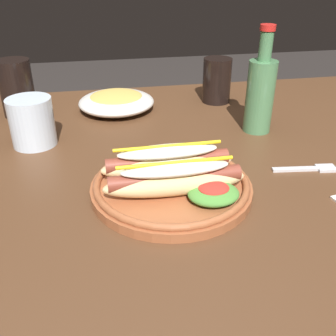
% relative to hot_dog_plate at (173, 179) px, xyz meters
% --- Properties ---
extents(dining_table, '(1.44, 0.93, 0.74)m').
position_rel_hot_dog_plate_xyz_m(dining_table, '(0.04, 0.13, -0.12)').
color(dining_table, '#51331E').
rests_on(dining_table, ground_plane).
extents(hot_dog_plate, '(0.27, 0.27, 0.08)m').
position_rel_hot_dog_plate_xyz_m(hot_dog_plate, '(0.00, 0.00, 0.00)').
color(hot_dog_plate, '#9E5633').
rests_on(hot_dog_plate, dining_table).
extents(fork, '(0.12, 0.03, 0.00)m').
position_rel_hot_dog_plate_xyz_m(fork, '(0.27, 0.03, -0.02)').
color(fork, silver).
rests_on(fork, dining_table).
extents(soda_cup, '(0.08, 0.08, 0.14)m').
position_rel_hot_dog_plate_xyz_m(soda_cup, '(-0.30, 0.43, 0.04)').
color(soda_cup, black).
rests_on(soda_cup, dining_table).
extents(water_cup, '(0.09, 0.09, 0.10)m').
position_rel_hot_dog_plate_xyz_m(water_cup, '(-0.25, 0.24, 0.02)').
color(water_cup, silver).
rests_on(water_cup, dining_table).
extents(extra_cup, '(0.08, 0.08, 0.12)m').
position_rel_hot_dog_plate_xyz_m(extra_cup, '(0.21, 0.43, 0.03)').
color(extra_cup, black).
rests_on(extra_cup, dining_table).
extents(glass_bottle, '(0.06, 0.06, 0.23)m').
position_rel_hot_dog_plate_xyz_m(glass_bottle, '(0.24, 0.23, 0.06)').
color(glass_bottle, '#4C7F51').
rests_on(glass_bottle, dining_table).
extents(side_bowl, '(0.19, 0.19, 0.05)m').
position_rel_hot_dog_plate_xyz_m(side_bowl, '(-0.06, 0.41, -0.00)').
color(side_bowl, silver).
rests_on(side_bowl, dining_table).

